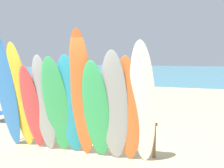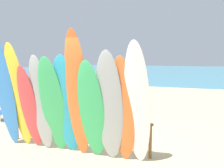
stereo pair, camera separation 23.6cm
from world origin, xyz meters
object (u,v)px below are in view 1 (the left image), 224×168
object	(u,v)px
surfboard_yellow_1	(20,97)
beach_chair_red	(3,108)
beachgoer_strolling	(72,86)
surfboard_teal_5	(70,106)
surfboard_orange_9	(128,110)
surfboard_white_10	(143,105)
surfboard_blue_0	(6,91)
surfboard_grey_8	(114,108)
surfboard_orange_6	(82,96)
surfboard_rack	(79,123)
beachgoer_midbeach	(127,79)
surfboard_green_4	(57,106)
beach_chair_striped	(23,100)
surfboard_red_2	(32,108)
surfboard_green_7	(96,111)
surfboard_grey_3	(44,105)
beach_chair_blue	(38,104)

from	to	relation	value
surfboard_yellow_1	beach_chair_red	distance (m)	3.07
beachgoer_strolling	surfboard_teal_5	bearing A→B (deg)	38.33
surfboard_orange_9	beach_chair_red	distance (m)	5.17
surfboard_yellow_1	surfboard_white_10	distance (m)	2.81
surfboard_blue_0	surfboard_grey_8	size ratio (longest dim) A/B	1.20
surfboard_orange_6	beachgoer_strolling	size ratio (longest dim) A/B	1.69
surfboard_rack	surfboard_orange_6	distance (m)	0.96
surfboard_rack	beachgoer_midbeach	world-z (taller)	beachgoer_midbeach
surfboard_orange_9	surfboard_grey_8	bearing A→B (deg)	-161.66
surfboard_orange_6	surfboard_grey_8	xyz separation A→B (m)	(0.68, 0.03, -0.21)
surfboard_white_10	beachgoer_midbeach	distance (m)	8.48
surfboard_green_4	beach_chair_red	xyz separation A→B (m)	(-3.23, 1.94, -0.66)
surfboard_blue_0	beachgoer_strolling	world-z (taller)	surfboard_blue_0
beachgoer_strolling	beach_chair_striped	world-z (taller)	beachgoer_strolling
surfboard_yellow_1	surfboard_teal_5	world-z (taller)	surfboard_yellow_1
surfboard_yellow_1	surfboard_red_2	size ratio (longest dim) A/B	1.25
surfboard_green_7	surfboard_orange_9	size ratio (longest dim) A/B	0.97
surfboard_grey_3	surfboard_green_7	world-z (taller)	surfboard_grey_3
surfboard_grey_3	beach_chair_blue	bearing A→B (deg)	126.17
surfboard_grey_3	surfboard_white_10	xyz separation A→B (m)	(2.19, 0.00, 0.13)
surfboard_orange_6	surfboard_orange_9	bearing A→B (deg)	1.07
surfboard_red_2	surfboard_orange_9	world-z (taller)	surfboard_orange_9
surfboard_green_4	surfboard_grey_8	bearing A→B (deg)	-3.04
surfboard_green_7	beach_chair_striped	xyz separation A→B (m)	(-4.55, 3.43, -0.62)
surfboard_yellow_1	surfboard_blue_0	bearing A→B (deg)	-171.27
surfboard_grey_3	surfboard_white_10	distance (m)	2.19
surfboard_green_7	beach_chair_red	distance (m)	4.62
surfboard_grey_3	surfboard_orange_9	world-z (taller)	surfboard_grey_3
surfboard_red_2	surfboard_grey_8	xyz separation A→B (m)	(1.94, -0.04, 0.15)
surfboard_rack	surfboard_orange_6	size ratio (longest dim) A/B	1.32
beachgoer_midbeach	beach_chair_blue	size ratio (longest dim) A/B	2.02
beach_chair_red	beach_chair_striped	size ratio (longest dim) A/B	1.00
beachgoer_midbeach	surfboard_orange_6	bearing A→B (deg)	-140.08
surfboard_green_7	beach_chair_striped	bearing A→B (deg)	144.21
surfboard_green_7	beachgoer_midbeach	world-z (taller)	surfboard_green_7
surfboard_blue_0	beach_chair_striped	bearing A→B (deg)	124.26
beachgoer_strolling	beach_chair_red	world-z (taller)	beachgoer_strolling
surfboard_green_7	surfboard_grey_3	bearing A→B (deg)	179.47
surfboard_white_10	surfboard_orange_9	bearing A→B (deg)	175.12
surfboard_blue_0	beachgoer_midbeach	distance (m)	8.26
surfboard_blue_0	surfboard_teal_5	xyz separation A→B (m)	(1.60, 0.07, -0.27)
surfboard_teal_5	surfboard_green_7	xyz separation A→B (m)	(0.61, -0.05, -0.05)
surfboard_rack	surfboard_teal_5	size ratio (longest dim) A/B	1.60
beachgoer_midbeach	beachgoer_strolling	xyz separation A→B (m)	(-1.43, -3.82, -0.00)
beachgoer_midbeach	beach_chair_red	size ratio (longest dim) A/B	2.06
surfboard_yellow_1	surfboard_grey_8	xyz separation A→B (m)	(2.25, -0.04, -0.09)
surfboard_teal_5	surfboard_orange_6	xyz separation A→B (m)	(0.30, -0.06, 0.25)
surfboard_teal_5	surfboard_orange_9	bearing A→B (deg)	-4.07
surfboard_red_2	beachgoer_strolling	size ratio (longest dim) A/B	1.24
surfboard_teal_5	surfboard_orange_6	world-z (taller)	surfboard_orange_6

